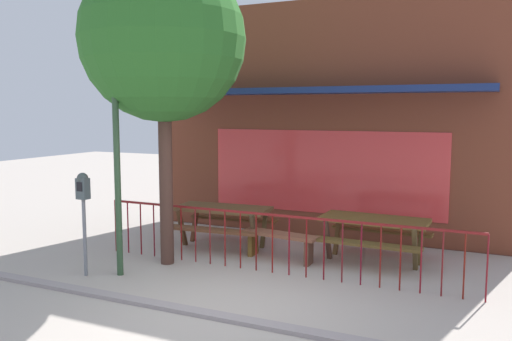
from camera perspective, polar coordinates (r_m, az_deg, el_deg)
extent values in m
plane|color=#B5A99D|center=(7.24, -3.45, -14.57)|extent=(40.00, 40.00, 0.00)
cube|color=#482520|center=(11.30, 7.62, -6.85)|extent=(7.53, 0.54, 0.01)
cube|color=brown|center=(11.00, 7.81, 5.47)|extent=(7.53, 0.50, 4.82)
cube|color=#D83838|center=(10.82, 7.32, -0.18)|extent=(4.89, 0.02, 1.70)
cube|color=navy|center=(10.39, 6.81, 8.62)|extent=(6.40, 0.79, 0.12)
cube|color=maroon|center=(8.41, 1.80, -4.83)|extent=(6.33, 0.04, 0.04)
cylinder|color=maroon|center=(10.13, -15.00, -5.83)|extent=(0.02, 0.02, 0.95)
cylinder|color=maroon|center=(9.96, -13.72, -6.01)|extent=(0.02, 0.02, 0.95)
cylinder|color=maroon|center=(9.78, -12.39, -6.20)|extent=(0.02, 0.02, 0.95)
cylinder|color=maroon|center=(9.62, -11.02, -6.39)|extent=(0.02, 0.02, 0.95)
cylinder|color=maroon|center=(9.45, -9.59, -6.58)|extent=(0.02, 0.02, 0.95)
cylinder|color=maroon|center=(9.30, -8.12, -6.78)|extent=(0.02, 0.02, 0.95)
cylinder|color=maroon|center=(9.15, -6.59, -6.98)|extent=(0.02, 0.02, 0.95)
cylinder|color=maroon|center=(9.01, -5.02, -7.18)|extent=(0.02, 0.02, 0.95)
cylinder|color=maroon|center=(8.87, -3.39, -7.38)|extent=(0.02, 0.02, 0.95)
cylinder|color=maroon|center=(8.74, -1.71, -7.57)|extent=(0.02, 0.02, 0.95)
cylinder|color=maroon|center=(8.62, 0.02, -7.77)|extent=(0.02, 0.02, 0.95)
cylinder|color=maroon|center=(8.51, 1.79, -7.97)|extent=(0.02, 0.02, 0.95)
cylinder|color=maroon|center=(8.41, 3.62, -8.16)|extent=(0.02, 0.02, 0.95)
cylinder|color=maroon|center=(8.31, 5.48, -8.35)|extent=(0.02, 0.02, 0.95)
cylinder|color=maroon|center=(8.23, 7.40, -8.54)|extent=(0.02, 0.02, 0.95)
cylinder|color=maroon|center=(8.15, 9.35, -8.72)|extent=(0.02, 0.02, 0.95)
cylinder|color=maroon|center=(8.08, 11.34, -8.89)|extent=(0.02, 0.02, 0.95)
cylinder|color=maroon|center=(8.02, 13.36, -9.05)|extent=(0.02, 0.02, 0.95)
cylinder|color=maroon|center=(7.98, 15.41, -9.21)|extent=(0.02, 0.02, 0.95)
cylinder|color=maroon|center=(7.94, 17.48, -9.35)|extent=(0.02, 0.02, 0.95)
cylinder|color=maroon|center=(7.91, 19.58, -9.49)|extent=(0.02, 0.02, 0.95)
cylinder|color=maroon|center=(7.89, 21.68, -9.61)|extent=(0.02, 0.02, 0.95)
cylinder|color=maroon|center=(7.89, 23.80, -9.72)|extent=(0.02, 0.02, 0.95)
cube|color=brown|center=(10.08, -3.61, -4.14)|extent=(1.86, 0.90, 0.07)
cube|color=brown|center=(9.65, -4.91, -6.46)|extent=(1.82, 0.41, 0.05)
cube|color=brown|center=(10.63, -2.41, -5.22)|extent=(1.82, 0.41, 0.05)
cube|color=#533720|center=(10.22, -8.04, -6.16)|extent=(0.10, 0.35, 0.78)
cube|color=brown|center=(10.71, -6.63, -5.56)|extent=(0.10, 0.35, 0.78)
cube|color=#4F3E28|center=(9.63, -0.21, -6.89)|extent=(0.10, 0.35, 0.78)
cube|color=#4C3E20|center=(10.15, 0.89, -6.20)|extent=(0.10, 0.35, 0.78)
cube|color=brown|center=(9.27, 12.72, -5.24)|extent=(1.82, 0.82, 0.07)
cube|color=brown|center=(8.82, 11.81, -7.83)|extent=(1.81, 0.32, 0.05)
cube|color=brown|center=(9.86, 13.44, -6.34)|extent=(1.81, 0.32, 0.05)
cube|color=brown|center=(9.29, 7.78, -7.45)|extent=(0.08, 0.35, 0.78)
cube|color=brown|center=(9.81, 8.84, -6.72)|extent=(0.08, 0.35, 0.78)
cube|color=brown|center=(8.95, 16.86, -8.23)|extent=(0.08, 0.35, 0.78)
cube|color=#4D3D1D|center=(9.48, 17.44, -7.41)|extent=(0.08, 0.35, 0.78)
cube|color=brown|center=(9.24, 2.62, -6.96)|extent=(1.43, 0.50, 0.06)
cube|color=brown|center=(9.58, -0.33, -7.86)|extent=(0.08, 0.29, 0.45)
cube|color=brown|center=(9.04, 5.73, -8.77)|extent=(0.08, 0.29, 0.45)
cylinder|color=slate|center=(8.76, -18.10, -6.94)|extent=(0.06, 0.06, 1.23)
cube|color=#455255|center=(8.61, -18.28, -1.88)|extent=(0.18, 0.14, 0.33)
sphere|color=#3F4B49|center=(8.59, -18.32, -0.79)|extent=(0.17, 0.17, 0.17)
cube|color=black|center=(8.55, -18.63, -1.68)|extent=(0.11, 0.01, 0.14)
cylinder|color=#492F26|center=(8.96, -9.76, -0.58)|extent=(0.23, 0.23, 3.02)
sphere|color=#2C6926|center=(8.97, -10.05, 13.89)|extent=(2.72, 2.72, 2.72)
cylinder|color=#2D4B2E|center=(8.44, -14.87, 1.30)|extent=(0.10, 0.10, 3.74)
sphere|color=beige|center=(8.50, -15.27, 14.78)|extent=(0.28, 0.28, 0.28)
cube|color=#9B9090|center=(6.95, -4.93, -15.54)|extent=(10.54, 0.20, 0.11)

